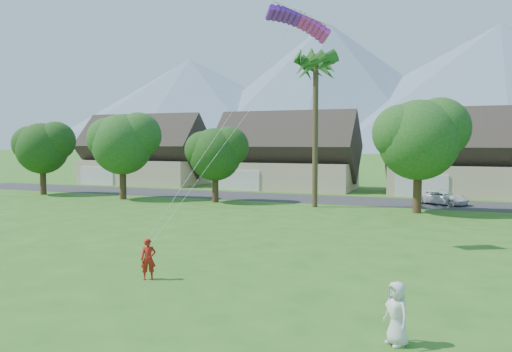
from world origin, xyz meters
The scene contains 10 objects.
ground centered at (0.00, 0.00, 0.00)m, with size 500.00×500.00×0.00m, color #2D6019.
street centered at (0.00, 34.00, 0.01)m, with size 90.00×7.00×0.01m, color #2D2D30.
kite_flyer centered at (-2.67, 5.30, 0.80)m, with size 0.59×0.38×1.61m, color #A91D13.
watcher centered at (6.94, 2.32, 0.85)m, with size 0.83×0.54×1.70m, color silver.
parked_car centered at (7.67, 34.00, 0.61)m, with size 2.03×4.40×1.22m, color silver.
mountain_ridge centered at (10.40, 260.00, 29.07)m, with size 540.00×240.00×70.00m.
houses_row centered at (0.49, 42.99, 3.44)m, with size 72.75×8.19×8.86m.
tree_row centered at (-1.14, 27.92, 4.89)m, with size 62.27×6.67×8.45m.
fan_palm centered at (-2.00, 28.50, 11.80)m, with size 3.00×3.00×13.80m.
parafoil_kite centered at (1.06, 13.20, 11.36)m, with size 3.45×1.58×0.50m.
Camera 1 is at (8.11, -10.98, 5.37)m, focal length 35.00 mm.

